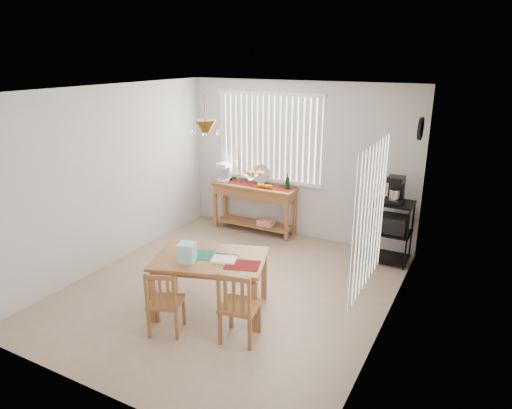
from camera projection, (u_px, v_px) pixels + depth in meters
The scene contains 10 objects.
ground at pixel (230, 289), 6.11m from camera, with size 4.00×4.50×0.01m, color tan.
room_shell at pixel (229, 166), 5.58m from camera, with size 4.20×4.70×2.70m.
sideboard at pixel (255, 197), 7.91m from camera, with size 1.50×0.42×0.84m.
sideboard_items at pixel (243, 176), 7.93m from camera, with size 1.42×0.35×0.65m.
wire_cart at pixel (392, 226), 6.75m from camera, with size 0.56×0.45×0.95m.
cart_items at pixel (396, 190), 6.58m from camera, with size 0.22×0.27×0.39m.
dining_table at pixel (210, 264), 5.43m from camera, with size 1.51×1.21×0.70m.
table_items at pixel (196, 254), 5.29m from camera, with size 1.10×0.52×0.22m.
chair_left at pixel (165, 303), 5.03m from camera, with size 0.47×0.47×0.78m.
chair_right at pixel (239, 307), 4.89m from camera, with size 0.46×0.46×0.85m.
Camera 1 is at (2.86, -4.64, 3.00)m, focal length 32.00 mm.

